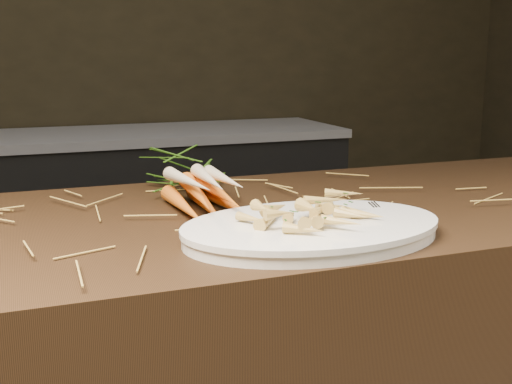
# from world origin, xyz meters

# --- Properties ---
(back_counter) EXTENTS (1.82, 0.62, 0.84)m
(back_counter) POSITION_xyz_m (0.30, 2.18, 0.42)
(back_counter) COLOR black
(back_counter) RESTS_ON ground
(straw_bedding) EXTENTS (1.40, 0.60, 0.02)m
(straw_bedding) POSITION_xyz_m (0.00, 0.30, 0.91)
(straw_bedding) COLOR #A37535
(straw_bedding) RESTS_ON main_counter
(root_veg_bunch) EXTENTS (0.17, 0.48, 0.09)m
(root_veg_bunch) POSITION_xyz_m (0.04, 0.45, 0.94)
(root_veg_bunch) COLOR #D75B0E
(root_veg_bunch) RESTS_ON main_counter
(serving_platter) EXTENTS (0.44, 0.29, 0.02)m
(serving_platter) POSITION_xyz_m (0.15, 0.10, 0.91)
(serving_platter) COLOR white
(serving_platter) RESTS_ON main_counter
(roasted_veg_heap) EXTENTS (0.21, 0.16, 0.05)m
(roasted_veg_heap) POSITION_xyz_m (0.15, 0.10, 0.95)
(roasted_veg_heap) COLOR #B08938
(roasted_veg_heap) RESTS_ON serving_platter
(serving_fork) EXTENTS (0.06, 0.16, 0.00)m
(serving_fork) POSITION_xyz_m (0.31, 0.08, 0.93)
(serving_fork) COLOR silver
(serving_fork) RESTS_ON serving_platter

